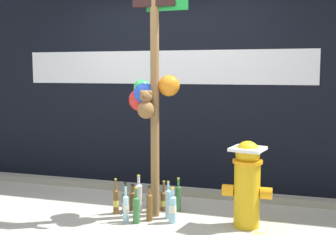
{
  "coord_description": "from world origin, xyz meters",
  "views": [
    {
      "loc": [
        1.55,
        -3.81,
        1.53
      ],
      "look_at": [
        0.31,
        0.33,
        1.05
      ],
      "focal_mm": 45.4,
      "sensor_mm": 36.0,
      "label": 1
    }
  ],
  "objects_px": {
    "bottle_6": "(126,207)",
    "memorial_post": "(151,80)",
    "bottle_3": "(149,206)",
    "bottle_0": "(172,208)",
    "bottle_5": "(164,200)",
    "bottle_2": "(116,201)",
    "fire_hydrant": "(247,182)",
    "bottle_9": "(139,198)",
    "bottle_4": "(178,197)",
    "bottle_8": "(125,202)",
    "bottle_1": "(168,203)",
    "bottle_11": "(136,209)",
    "bottle_10": "(154,198)",
    "bottle_7": "(133,199)"
  },
  "relations": [
    {
      "from": "bottle_0",
      "to": "bottle_3",
      "type": "relative_size",
      "value": 1.0
    },
    {
      "from": "bottle_1",
      "to": "bottle_5",
      "type": "height_order",
      "value": "bottle_1"
    },
    {
      "from": "bottle_3",
      "to": "bottle_6",
      "type": "distance_m",
      "value": 0.24
    },
    {
      "from": "bottle_3",
      "to": "bottle_9",
      "type": "height_order",
      "value": "bottle_9"
    },
    {
      "from": "bottle_7",
      "to": "bottle_11",
      "type": "height_order",
      "value": "bottle_11"
    },
    {
      "from": "bottle_4",
      "to": "bottle_11",
      "type": "height_order",
      "value": "bottle_11"
    },
    {
      "from": "bottle_5",
      "to": "bottle_9",
      "type": "height_order",
      "value": "bottle_9"
    },
    {
      "from": "bottle_1",
      "to": "bottle_7",
      "type": "xyz_separation_m",
      "value": [
        -0.45,
        0.14,
        -0.04
      ]
    },
    {
      "from": "fire_hydrant",
      "to": "bottle_0",
      "type": "height_order",
      "value": "fire_hydrant"
    },
    {
      "from": "bottle_6",
      "to": "bottle_11",
      "type": "xyz_separation_m",
      "value": [
        0.12,
        -0.01,
        0.0
      ]
    },
    {
      "from": "bottle_5",
      "to": "bottle_6",
      "type": "distance_m",
      "value": 0.53
    },
    {
      "from": "bottle_9",
      "to": "bottle_7",
      "type": "bearing_deg",
      "value": 150.78
    },
    {
      "from": "bottle_9",
      "to": "bottle_11",
      "type": "distance_m",
      "value": 0.32
    },
    {
      "from": "memorial_post",
      "to": "bottle_5",
      "type": "relative_size",
      "value": 7.68
    },
    {
      "from": "fire_hydrant",
      "to": "bottle_3",
      "type": "height_order",
      "value": "fire_hydrant"
    },
    {
      "from": "bottle_7",
      "to": "bottle_8",
      "type": "xyz_separation_m",
      "value": [
        -0.05,
        -0.09,
        -0.01
      ]
    },
    {
      "from": "bottle_3",
      "to": "bottle_11",
      "type": "relative_size",
      "value": 0.98
    },
    {
      "from": "memorial_post",
      "to": "bottle_2",
      "type": "height_order",
      "value": "memorial_post"
    },
    {
      "from": "bottle_9",
      "to": "bottle_4",
      "type": "bearing_deg",
      "value": 23.88
    },
    {
      "from": "memorial_post",
      "to": "bottle_8",
      "type": "bearing_deg",
      "value": -177.87
    },
    {
      "from": "bottle_1",
      "to": "bottle_5",
      "type": "distance_m",
      "value": 0.27
    },
    {
      "from": "bottle_4",
      "to": "bottle_1",
      "type": "bearing_deg",
      "value": -98.25
    },
    {
      "from": "bottle_7",
      "to": "bottle_10",
      "type": "xyz_separation_m",
      "value": [
        0.24,
        0.02,
        0.03
      ]
    },
    {
      "from": "bottle_8",
      "to": "bottle_7",
      "type": "bearing_deg",
      "value": 63.23
    },
    {
      "from": "fire_hydrant",
      "to": "bottle_5",
      "type": "relative_size",
      "value": 2.6
    },
    {
      "from": "bottle_1",
      "to": "bottle_11",
      "type": "xyz_separation_m",
      "value": [
        -0.27,
        -0.22,
        -0.01
      ]
    },
    {
      "from": "bottle_9",
      "to": "bottle_10",
      "type": "distance_m",
      "value": 0.17
    },
    {
      "from": "bottle_4",
      "to": "bottle_7",
      "type": "bearing_deg",
      "value": -165.69
    },
    {
      "from": "bottle_8",
      "to": "bottle_10",
      "type": "height_order",
      "value": "bottle_10"
    },
    {
      "from": "bottle_0",
      "to": "bottle_1",
      "type": "height_order",
      "value": "bottle_1"
    },
    {
      "from": "bottle_6",
      "to": "memorial_post",
      "type": "bearing_deg",
      "value": 55.93
    },
    {
      "from": "bottle_4",
      "to": "bottle_5",
      "type": "height_order",
      "value": "bottle_4"
    },
    {
      "from": "bottle_0",
      "to": "bottle_10",
      "type": "relative_size",
      "value": 0.99
    },
    {
      "from": "bottle_4",
      "to": "bottle_5",
      "type": "bearing_deg",
      "value": -171.72
    },
    {
      "from": "memorial_post",
      "to": "bottle_10",
      "type": "height_order",
      "value": "memorial_post"
    },
    {
      "from": "fire_hydrant",
      "to": "bottle_5",
      "type": "height_order",
      "value": "fire_hydrant"
    },
    {
      "from": "bottle_9",
      "to": "bottle_1",
      "type": "bearing_deg",
      "value": -13.48
    },
    {
      "from": "bottle_3",
      "to": "bottle_4",
      "type": "height_order",
      "value": "bottle_4"
    },
    {
      "from": "memorial_post",
      "to": "bottle_10",
      "type": "bearing_deg",
      "value": 92.83
    },
    {
      "from": "bottle_0",
      "to": "bottle_2",
      "type": "xyz_separation_m",
      "value": [
        -0.66,
        0.09,
        -0.01
      ]
    },
    {
      "from": "memorial_post",
      "to": "bottle_0",
      "type": "height_order",
      "value": "memorial_post"
    },
    {
      "from": "bottle_4",
      "to": "bottle_10",
      "type": "relative_size",
      "value": 1.0
    },
    {
      "from": "bottle_5",
      "to": "fire_hydrant",
      "type": "bearing_deg",
      "value": -14.26
    },
    {
      "from": "bottle_2",
      "to": "bottle_8",
      "type": "xyz_separation_m",
      "value": [
        0.08,
        0.07,
        -0.03
      ]
    },
    {
      "from": "bottle_9",
      "to": "bottle_11",
      "type": "height_order",
      "value": "bottle_9"
    },
    {
      "from": "bottle_6",
      "to": "bottle_11",
      "type": "relative_size",
      "value": 1.04
    },
    {
      "from": "bottle_2",
      "to": "bottle_11",
      "type": "height_order",
      "value": "bottle_2"
    },
    {
      "from": "memorial_post",
      "to": "bottle_7",
      "type": "relative_size",
      "value": 8.67
    },
    {
      "from": "fire_hydrant",
      "to": "bottle_9",
      "type": "bearing_deg",
      "value": 175.9
    },
    {
      "from": "bottle_1",
      "to": "bottle_7",
      "type": "height_order",
      "value": "bottle_1"
    }
  ]
}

